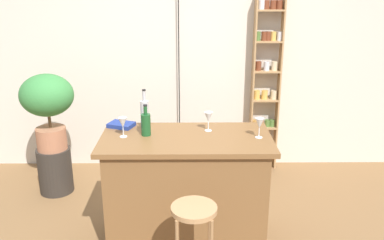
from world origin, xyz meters
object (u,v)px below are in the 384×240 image
spice_shelf (266,81)px  wine_glass_right (259,124)px  bar_stool (194,233)px  wine_glass_center (208,118)px  plant_stool (55,170)px  wine_glass_left (123,123)px  potted_plant (47,102)px  bottle_vinegar (146,124)px  cookbook (121,125)px  bottle_wine_red (145,113)px

spice_shelf → wine_glass_right: (-0.32, -1.53, 0.02)m
bar_stool → wine_glass_center: 1.02m
plant_stool → wine_glass_left: (0.89, -0.88, 0.83)m
potted_plant → wine_glass_right: 2.18m
spice_shelf → bottle_vinegar: (-1.23, -1.46, -0.00)m
plant_stool → cookbook: cookbook is taller
wine_glass_center → bottle_vinegar: bearing=-169.0°
bar_stool → plant_stool: bearing=132.1°
wine_glass_left → wine_glass_center: same height
bottle_wine_red → bar_stool: bearing=-66.9°
spice_shelf → wine_glass_left: spice_shelf is taller
wine_glass_right → bar_stool: bearing=-127.3°
cookbook → plant_stool: bearing=163.5°
bottle_vinegar → bottle_wine_red: (-0.03, 0.19, 0.03)m
potted_plant → cookbook: size_ratio=3.78×
bar_stool → potted_plant: (-1.45, 1.61, 0.46)m
bar_stool → wine_glass_left: 1.06m
plant_stool → potted_plant: (0.00, 0.00, 0.75)m
wine_glass_left → spice_shelf: bearing=46.7°
wine_glass_right → wine_glass_left: bearing=178.6°
potted_plant → wine_glass_left: bearing=-44.8°
wine_glass_left → cookbook: 0.27m
potted_plant → wine_glass_left: 1.26m
plant_stool → wine_glass_right: (1.98, -0.91, 0.83)m
bar_stool → wine_glass_right: size_ratio=4.49×
potted_plant → wine_glass_left: size_ratio=4.84×
bar_stool → wine_glass_right: wine_glass_right is taller
bar_stool → potted_plant: potted_plant is taller
plant_stool → wine_glass_left: wine_glass_left is taller
wine_glass_left → wine_glass_right: 1.09m
spice_shelf → bottle_vinegar: size_ratio=7.76×
bottle_vinegar → bottle_wine_red: bottle_wine_red is taller
potted_plant → plant_stool: bearing=-90.0°
spice_shelf → potted_plant: 2.39m
plant_stool → potted_plant: 0.75m
bar_stool → bottle_wine_red: 1.17m
bar_stool → plant_stool: (-1.45, 1.61, -0.29)m
wine_glass_center → potted_plant: bearing=154.7°
spice_shelf → bottle_wine_red: (-1.26, -1.27, 0.03)m
bar_stool → cookbook: bearing=122.4°
wine_glass_right → cookbook: size_ratio=0.78×
bottle_vinegar → bottle_wine_red: bearing=98.0°
wine_glass_center → plant_stool: bearing=154.7°
wine_glass_right → cookbook: 1.18m
bottle_vinegar → wine_glass_center: bearing=11.0°
plant_stool → wine_glass_center: wine_glass_center is taller
bottle_wine_red → cookbook: bearing=176.2°
bottle_wine_red → wine_glass_center: size_ratio=2.04×
potted_plant → wine_glass_center: 1.75m
bar_stool → wine_glass_center: bearing=81.4°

